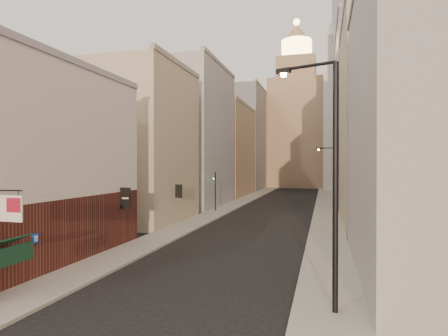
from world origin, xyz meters
TOP-DOWN VIEW (x-y plane):
  - sidewalk_left at (-6.50, 55.00)m, footprint 3.00×140.00m
  - sidewalk_right at (6.50, 55.00)m, footprint 3.00×140.00m
  - near_building_left at (-10.99, 9.00)m, footprint 8.30×23.04m
  - left_bldg_beige at (-12.00, 26.00)m, footprint 8.00×12.00m
  - left_bldg_grey at (-12.00, 42.00)m, footprint 8.00×16.00m
  - left_bldg_tan at (-12.00, 60.00)m, footprint 8.00×18.00m
  - left_bldg_wingrid at (-12.00, 80.00)m, footprint 8.00×20.00m
  - right_bldg_grey at (12.00, 12.00)m, footprint 8.00×16.00m
  - right_bldg_beige at (12.00, 30.00)m, footprint 8.00×16.00m
  - right_bldg_wingrid at (12.00, 50.00)m, footprint 8.00×20.00m
  - highrise at (18.00, 78.00)m, footprint 21.00×23.00m
  - clock_tower at (-1.00, 92.00)m, footprint 14.00×14.00m
  - white_tower at (10.00, 78.00)m, footprint 8.00×8.00m
  - streetlamp_near at (6.45, 5.78)m, footprint 2.55×1.02m
  - streetlamp_mid at (7.19, 30.98)m, footprint 2.03×0.28m
  - traffic_light_left at (-7.06, 35.69)m, footprint 0.54×0.42m

SIDE VIEW (x-z plane):
  - sidewalk_left at x=-6.50m, z-range 0.00..0.15m
  - sidewalk_right at x=6.50m, z-range 0.00..0.15m
  - traffic_light_left at x=-7.06m, z-range 0.89..5.89m
  - streetlamp_mid at x=7.19m, z-range 0.55..8.30m
  - streetlamp_near at x=6.45m, z-range 0.72..10.79m
  - near_building_left at x=-10.99m, z-range -0.13..12.17m
  - left_bldg_beige at x=-12.00m, z-range 0.00..16.00m
  - right_bldg_grey at x=12.00m, z-range 0.00..16.00m
  - left_bldg_tan at x=-12.00m, z-range 0.00..17.00m
  - left_bldg_grey at x=-12.00m, z-range 0.00..20.00m
  - right_bldg_beige at x=12.00m, z-range 0.00..20.00m
  - left_bldg_wingrid at x=-12.00m, z-range 0.00..24.00m
  - right_bldg_wingrid at x=12.00m, z-range 0.00..26.00m
  - clock_tower at x=-1.00m, z-range -4.82..40.08m
  - white_tower at x=10.00m, z-range -2.14..39.36m
  - highrise at x=18.00m, z-range 0.06..51.26m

